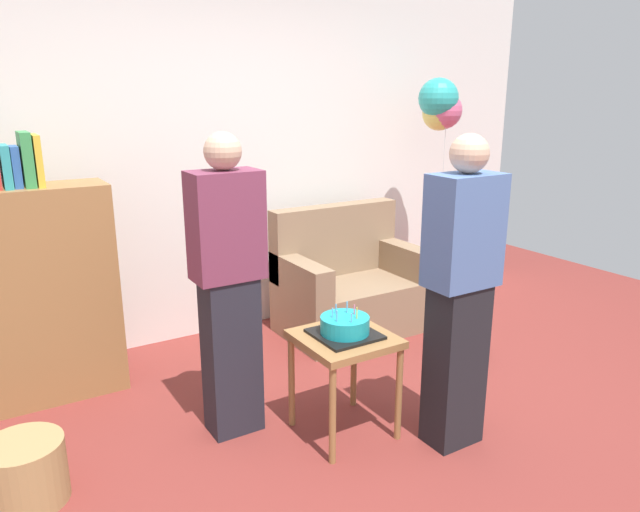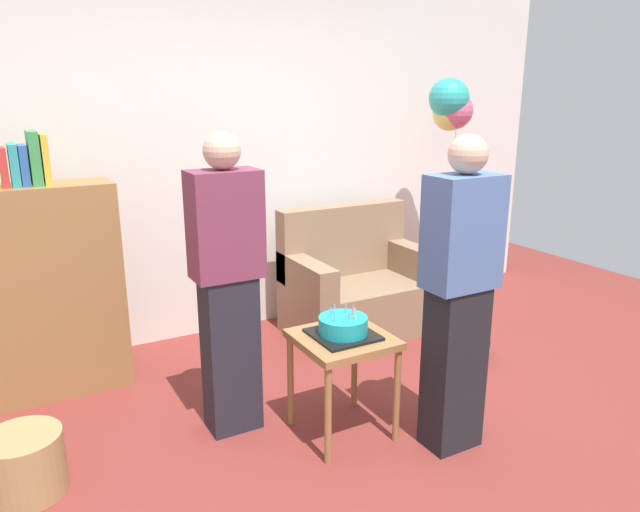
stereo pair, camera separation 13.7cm
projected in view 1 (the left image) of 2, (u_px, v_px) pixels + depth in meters
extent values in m
plane|color=maroon|center=(381.00, 451.00, 3.07)|extent=(8.00, 8.00, 0.00)
cube|color=silver|center=(219.00, 157.00, 4.39)|extent=(6.00, 0.10, 2.70)
cube|color=#8C7054|center=(353.00, 306.00, 4.61)|extent=(1.10, 0.70, 0.40)
cube|color=#8C7054|center=(334.00, 239.00, 4.70)|extent=(1.10, 0.16, 0.56)
cube|color=#8C7054|center=(300.00, 276.00, 4.28)|extent=(0.16, 0.70, 0.24)
cube|color=#8C7054|center=(401.00, 258.00, 4.76)|extent=(0.16, 0.70, 0.24)
cube|color=olive|center=(46.00, 295.00, 3.50)|extent=(0.80, 0.36, 1.30)
cube|color=teal|center=(5.00, 167.00, 3.24)|extent=(0.05, 0.22, 0.24)
cube|color=#3366B7|center=(15.00, 167.00, 3.26)|extent=(0.04, 0.17, 0.23)
cube|color=#38934C|center=(26.00, 159.00, 3.28)|extent=(0.06, 0.23, 0.30)
cube|color=gold|center=(37.00, 160.00, 3.31)|extent=(0.04, 0.24, 0.29)
cube|color=olive|center=(345.00, 339.00, 3.11)|extent=(0.48, 0.48, 0.04)
cylinder|color=olive|center=(333.00, 416.00, 2.91)|extent=(0.04, 0.04, 0.53)
cylinder|color=olive|center=(399.00, 394.00, 3.12)|extent=(0.04, 0.04, 0.53)
cylinder|color=olive|center=(292.00, 382.00, 3.26)|extent=(0.04, 0.04, 0.53)
cylinder|color=olive|center=(354.00, 364.00, 3.47)|extent=(0.04, 0.04, 0.53)
cube|color=black|center=(345.00, 334.00, 3.11)|extent=(0.32, 0.32, 0.02)
cylinder|color=teal|center=(345.00, 325.00, 3.09)|extent=(0.26, 0.26, 0.09)
cylinder|color=#EA668C|center=(354.00, 310.00, 3.11)|extent=(0.01, 0.01, 0.05)
cylinder|color=#66B2E5|center=(347.00, 307.00, 3.13)|extent=(0.01, 0.01, 0.06)
cylinder|color=#66B2E5|center=(336.00, 309.00, 3.12)|extent=(0.01, 0.01, 0.05)
cylinder|color=#66B2E5|center=(332.00, 313.00, 3.06)|extent=(0.01, 0.01, 0.05)
cylinder|color=#66B2E5|center=(337.00, 316.00, 3.01)|extent=(0.01, 0.01, 0.06)
cylinder|color=#66B2E5|center=(351.00, 318.00, 3.00)|extent=(0.01, 0.01, 0.05)
cylinder|color=#F2CC4C|center=(357.00, 313.00, 3.05)|extent=(0.01, 0.01, 0.06)
cube|color=#23232D|center=(232.00, 356.00, 3.18)|extent=(0.28, 0.20, 0.88)
cube|color=#75334C|center=(226.00, 226.00, 2.98)|extent=(0.36, 0.22, 0.56)
sphere|color=#D1A889|center=(223.00, 151.00, 2.88)|extent=(0.19, 0.19, 0.19)
cube|color=black|center=(455.00, 365.00, 3.06)|extent=(0.28, 0.20, 0.88)
cube|color=#4C6BA3|center=(464.00, 231.00, 2.87)|extent=(0.36, 0.22, 0.56)
sphere|color=#D1A889|center=(469.00, 153.00, 2.77)|extent=(0.19, 0.19, 0.19)
cylinder|color=#A88451|center=(25.00, 472.00, 2.66)|extent=(0.36, 0.36, 0.30)
ellipsoid|color=#473328|center=(468.00, 343.00, 4.16)|extent=(0.28, 0.14, 0.20)
cylinder|color=silver|center=(440.00, 220.00, 4.85)|extent=(0.00, 0.00, 1.60)
sphere|color=#E5D666|center=(439.00, 113.00, 4.70)|extent=(0.27, 0.27, 0.27)
sphere|color=#D65B84|center=(444.00, 111.00, 4.68)|extent=(0.29, 0.29, 0.29)
sphere|color=#2DADA8|center=(438.00, 98.00, 4.63)|extent=(0.32, 0.32, 0.32)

